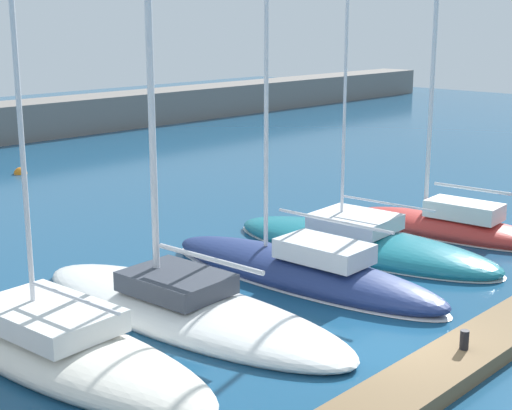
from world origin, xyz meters
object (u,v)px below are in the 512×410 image
Objects in this scene: sailboat_red_sixth at (449,224)px; mooring_buoy_orange at (21,174)px; sailboat_teal_fifth at (361,244)px; dock_bollard at (464,340)px; sailboat_navy_fourth at (301,267)px; sailboat_ivory_second at (55,343)px; sailboat_white_third at (184,302)px.

mooring_buoy_orange is at bearing 8.18° from sailboat_red_sixth.
sailboat_red_sixth is at bearing -110.67° from sailboat_teal_fifth.
mooring_buoy_orange is 1.48× the size of dock_bollard.
mooring_buoy_orange is (-0.96, 19.70, -0.23)m from sailboat_teal_fifth.
sailboat_navy_fourth is at bearing 93.19° from sailboat_teal_fifth.
dock_bollard is (-1.89, -6.25, 0.19)m from sailboat_navy_fourth.
mooring_buoy_orange is (-4.77, 20.82, -0.35)m from sailboat_red_sixth.
sailboat_teal_fifth is 8.70m from dock_bollard.
dock_bollard is at bearing 116.29° from sailboat_red_sixth.
mooring_buoy_orange is 26.82m from dock_bollard.
sailboat_teal_fifth reaches higher than mooring_buoy_orange.
sailboat_red_sixth is 10.87m from dock_bollard.
sailboat_ivory_second is at bearing 80.29° from sailboat_red_sixth.
sailboat_red_sixth is 19.65× the size of mooring_buoy_orange.
sailboat_navy_fourth is 20.35m from mooring_buoy_orange.
sailboat_teal_fifth is at bearing -87.20° from mooring_buoy_orange.
dock_bollard is (-4.55, -26.42, 0.59)m from mooring_buoy_orange.
sailboat_ivory_second is at bearing 130.75° from dock_bollard.
sailboat_ivory_second is 27.99× the size of mooring_buoy_orange.
dock_bollard reaches higher than mooring_buoy_orange.
sailboat_ivory_second is 9.16m from dock_bollard.
sailboat_white_third is (3.69, -0.23, 0.01)m from sailboat_ivory_second.
sailboat_red_sixth is at bearing -98.47° from sailboat_white_third.
dock_bollard is at bearing -99.77° from mooring_buoy_orange.
sailboat_teal_fifth is (11.49, -0.21, -0.13)m from sailboat_ivory_second.
sailboat_teal_fifth is at bearing -92.93° from sailboat_white_third.
sailboat_teal_fifth is at bearing 68.84° from sailboat_red_sixth.
sailboat_red_sixth is 21.37m from mooring_buoy_orange.
sailboat_navy_fourth is at bearing -99.32° from sailboat_white_third.
sailboat_teal_fifth is 36.03× the size of dock_bollard.
sailboat_teal_fifth is 19.73m from mooring_buoy_orange.
sailboat_navy_fourth is (7.87, -0.69, 0.04)m from sailboat_ivory_second.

